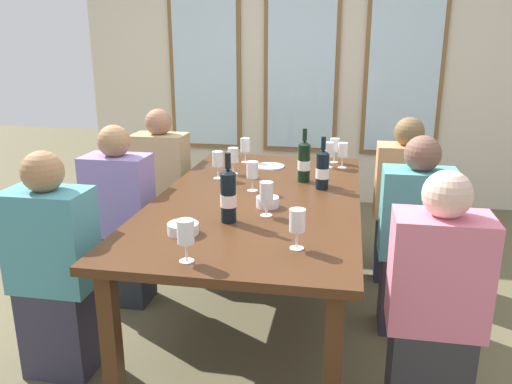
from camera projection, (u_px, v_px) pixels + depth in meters
ground_plane at (259, 314)px, 3.08m from camera, size 12.00×12.00×0.00m
back_wall_with_windows at (302, 53)px, 4.90m from camera, size 4.31×0.10×2.90m
dining_table at (259, 208)px, 2.89m from camera, size 1.11×2.10×0.74m
white_plate_0 at (269, 166)px, 3.52m from camera, size 0.21×0.21×0.01m
wine_bottle_0 at (304, 161)px, 3.13m from camera, size 0.08×0.08×0.33m
wine_bottle_1 at (228, 195)px, 2.43m from camera, size 0.08×0.08×0.34m
wine_bottle_2 at (323, 169)px, 2.98m from camera, size 0.08×0.08×0.31m
tasting_bowl_0 at (268, 202)px, 2.68m from camera, size 0.12×0.12×0.05m
tasting_bowl_1 at (183, 228)px, 2.31m from camera, size 0.14×0.14×0.05m
wine_glass_0 at (343, 151)px, 3.46m from camera, size 0.07×0.07×0.17m
wine_glass_1 at (186, 234)px, 1.99m from camera, size 0.07×0.07×0.17m
wine_glass_2 at (266, 193)px, 2.52m from camera, size 0.07×0.07×0.17m
wine_glass_3 at (329, 151)px, 3.48m from camera, size 0.07×0.07×0.17m
wine_glass_4 at (218, 160)px, 3.20m from camera, size 0.07×0.07×0.17m
wine_glass_5 at (335, 146)px, 3.61m from camera, size 0.07×0.07×0.17m
wine_glass_6 at (252, 171)px, 2.93m from camera, size 0.07×0.07×0.17m
wine_glass_7 at (233, 156)px, 3.30m from camera, size 0.07×0.07×0.17m
wine_glass_8 at (245, 146)px, 3.62m from camera, size 0.07×0.07×0.17m
wine_glass_9 at (297, 221)px, 2.12m from camera, size 0.07×0.07×0.17m
seated_person_0 at (162, 188)px, 3.78m from camera, size 0.38×0.24×1.11m
seated_person_1 at (403, 205)px, 3.40m from camera, size 0.38×0.24×1.11m
seated_person_2 at (120, 221)px, 3.11m from camera, size 0.38×0.24×1.11m
seated_person_3 at (414, 242)px, 2.78m from camera, size 0.38×0.24×1.11m
seated_person_4 at (55, 272)px, 2.42m from camera, size 0.38×0.24×1.11m
seated_person_5 at (435, 309)px, 2.09m from camera, size 0.38×0.24×1.11m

